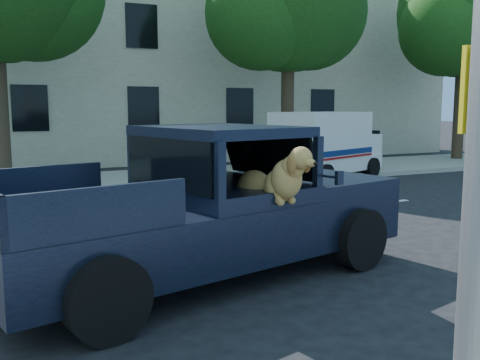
{
  "coord_description": "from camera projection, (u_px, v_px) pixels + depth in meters",
  "views": [
    {
      "loc": [
        -4.21,
        -6.48,
        2.26
      ],
      "look_at": [
        -1.4,
        -0.38,
        1.33
      ],
      "focal_mm": 40.0,
      "sensor_mm": 36.0,
      "label": 1
    }
  ],
  "objects": [
    {
      "name": "lane_stripes",
      "position": [
        308.0,
        209.0,
        11.77
      ],
      "size": [
        21.6,
        0.14,
        0.01
      ],
      "primitive_type": null,
      "color": "silver",
      "rests_on": "ground"
    },
    {
      "name": "street_tree_right",
      "position": [
        464.0,
        19.0,
        21.16
      ],
      "size": [
        6.0,
        5.2,
        8.6
      ],
      "color": "#332619",
      "rests_on": "ground"
    },
    {
      "name": "pickup_truck",
      "position": [
        199.0,
        228.0,
        7.0
      ],
      "size": [
        5.94,
        3.51,
        2.0
      ],
      "rotation": [
        0.0,
        0.0,
        0.24
      ],
      "color": "black",
      "rests_on": "ground"
    },
    {
      "name": "ground",
      "position": [
        315.0,
        261.0,
        7.88
      ],
      "size": [
        120.0,
        120.0,
        0.0
      ],
      "primitive_type": "plane",
      "color": "black",
      "rests_on": "ground"
    },
    {
      "name": "mail_truck",
      "position": [
        326.0,
        150.0,
        16.6
      ],
      "size": [
        4.18,
        3.06,
        2.09
      ],
      "rotation": [
        0.0,
        0.0,
        0.38
      ],
      "color": "silver",
      "rests_on": "ground"
    },
    {
      "name": "far_sidewalk",
      "position": [
        149.0,
        179.0,
        16.14
      ],
      "size": [
        60.0,
        4.0,
        0.15
      ],
      "primitive_type": "cube",
      "color": "gray",
      "rests_on": "ground"
    },
    {
      "name": "building_main",
      "position": [
        170.0,
        55.0,
        23.35
      ],
      "size": [
        26.0,
        6.0,
        9.0
      ],
      "primitive_type": "cube",
      "color": "beige",
      "rests_on": "ground"
    },
    {
      "name": "street_tree_mid",
      "position": [
        289.0,
        2.0,
        17.84
      ],
      "size": [
        6.0,
        5.2,
        8.6
      ],
      "color": "#332619",
      "rests_on": "ground"
    }
  ]
}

